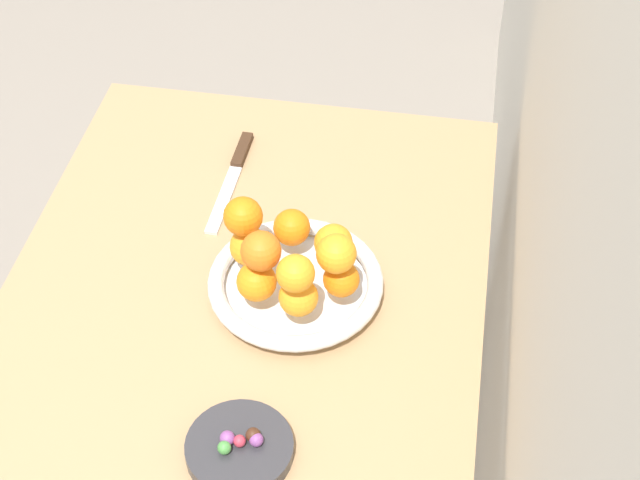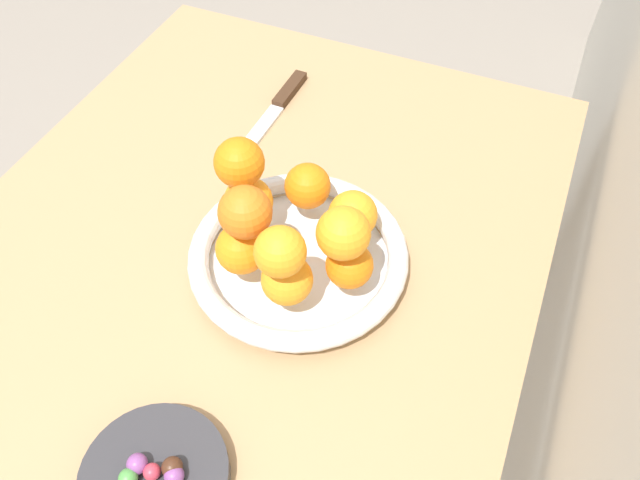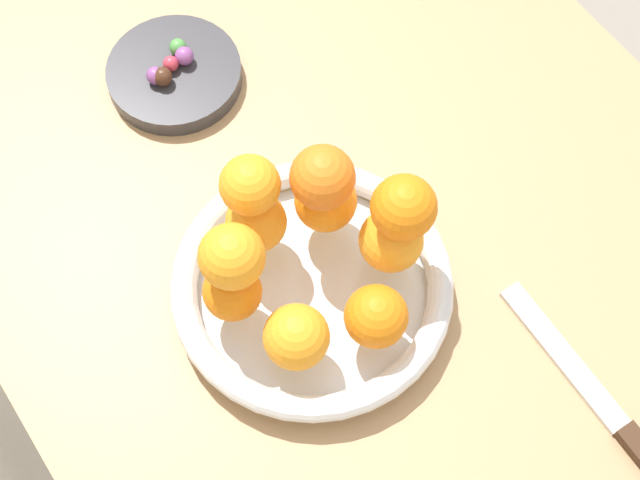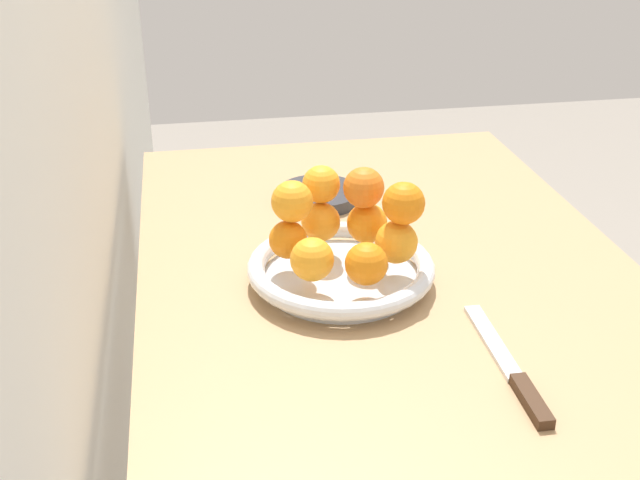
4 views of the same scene
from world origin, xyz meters
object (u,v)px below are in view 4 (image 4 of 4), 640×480
orange_4 (367,223)px  candy_ball_1 (326,181)px  orange_2 (366,264)px  orange_3 (396,242)px  candy_ball_3 (328,184)px  orange_0 (288,240)px  dining_table (383,307)px  orange_5 (321,222)px  candy_ball_0 (318,185)px  candy_ball_4 (310,187)px  candy_dish (319,195)px  orange_8 (321,184)px  fruit_bowl (341,270)px  candy_ball_2 (307,186)px  orange_6 (292,201)px  knife (512,371)px  orange_1 (312,259)px  orange_9 (364,188)px  orange_7 (400,203)px

orange_4 → candy_ball_1: 0.27m
orange_2 → orange_3: (0.05, -0.06, 0.00)m
candy_ball_3 → orange_0: bearing=158.4°
dining_table → orange_5: size_ratio=18.48×
candy_ball_0 → candy_ball_1: (0.01, -0.02, 0.00)m
candy_ball_0 → candy_ball_4: (-0.01, 0.02, 0.00)m
candy_dish → candy_ball_1: size_ratio=7.81×
candy_dish → orange_8: 0.26m
fruit_bowl → candy_ball_3: candy_ball_3 is taller
fruit_bowl → candy_ball_2: bearing=0.4°
orange_6 → knife: bearing=-141.1°
orange_1 → knife: orange_1 is taller
orange_3 → orange_6: orange_6 is taller
orange_6 → candy_ball_2: (0.27, -0.06, -0.09)m
orange_4 → orange_5: (0.02, 0.07, -0.00)m
dining_table → candy_ball_0: candy_ball_0 is taller
orange_2 → candy_ball_1: size_ratio=3.14×
fruit_bowl → candy_ball_1: (0.32, -0.04, 0.01)m
orange_9 → candy_ball_4: size_ratio=2.89×
fruit_bowl → orange_3: bearing=-105.3°
orange_2 → fruit_bowl: bearing=14.7°
orange_3 → candy_ball_1: 0.34m
orange_1 → orange_5: size_ratio=1.03×
orange_2 → orange_4: (0.12, -0.03, 0.00)m
orange_7 → knife: 0.28m
candy_dish → orange_5: orange_5 is taller
orange_1 → orange_8: (0.13, -0.04, 0.06)m
orange_7 → dining_table: bearing=-3.2°
orange_5 → orange_7: (-0.09, -0.10, 0.06)m
orange_7 → candy_ball_1: 0.36m
orange_3 → candy_ball_3: size_ratio=3.01×
candy_ball_0 → fruit_bowl: bearing=176.2°
candy_dish → candy_ball_4: candy_ball_4 is taller
orange_9 → candy_ball_2: orange_9 is taller
orange_9 → candy_ball_2: bearing=9.8°
orange_1 → candy_dish: bearing=-11.6°
orange_8 → orange_7: bearing=-136.2°
orange_9 → knife: bearing=-158.3°
orange_5 → candy_ball_4: bearing=-5.5°
orange_4 → orange_8: (0.03, 0.07, 0.06)m
dining_table → orange_3: bearing=175.1°
orange_3 → candy_ball_2: (0.32, 0.08, -0.04)m
orange_2 → orange_8: bearing=13.3°
orange_0 → candy_ball_2: size_ratio=2.84×
orange_3 → candy_dish: bearing=9.7°
orange_6 → orange_9: orange_9 is taller
fruit_bowl → candy_dish: 0.30m
orange_5 → knife: size_ratio=0.23×
orange_4 → candy_dish: bearing=6.4°
orange_3 → candy_ball_3: bearing=7.0°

